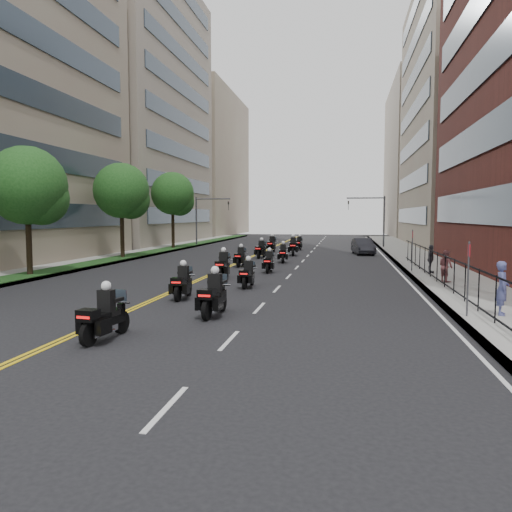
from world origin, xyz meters
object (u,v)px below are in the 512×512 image
(motorcycle_1, at_px, (214,297))
(motorcycle_11, at_px, (299,244))
(motorcycle_2, at_px, (183,284))
(parked_sedan, at_px, (363,246))
(pedestrian_c, at_px, (431,259))
(motorcycle_0, at_px, (104,317))
(motorcycle_4, at_px, (223,266))
(motorcycle_3, at_px, (248,275))
(motorcycle_10, at_px, (272,245))
(motorcycle_9, at_px, (293,247))
(pedestrian_b, at_px, (446,266))
(motorcycle_5, at_px, (269,263))
(pedestrian_a, at_px, (502,288))
(motorcycle_7, at_px, (283,254))
(motorcycle_6, at_px, (241,258))
(motorcycle_8, at_px, (261,250))

(motorcycle_1, distance_m, motorcycle_11, 33.79)
(motorcycle_2, xyz_separation_m, parked_sedan, (8.33, 26.06, 0.09))
(motorcycle_1, xyz_separation_m, pedestrian_c, (9.42, 13.76, 0.29))
(motorcycle_0, bearing_deg, motorcycle_2, 97.91)
(motorcycle_1, relative_size, motorcycle_2, 1.07)
(motorcycle_4, xyz_separation_m, pedestrian_c, (11.59, 3.61, 0.29))
(parked_sedan, bearing_deg, motorcycle_3, -113.76)
(motorcycle_10, relative_size, motorcycle_11, 1.11)
(motorcycle_9, bearing_deg, pedestrian_b, -64.96)
(parked_sedan, bearing_deg, motorcycle_5, -119.65)
(motorcycle_2, bearing_deg, motorcycle_3, 59.39)
(pedestrian_a, xyz_separation_m, pedestrian_b, (-0.20, 8.49, -0.11))
(motorcycle_7, bearing_deg, pedestrian_b, -52.26)
(motorcycle_5, distance_m, motorcycle_7, 6.49)
(motorcycle_6, bearing_deg, motorcycle_3, -74.32)
(motorcycle_10, distance_m, pedestrian_a, 31.56)
(motorcycle_11, bearing_deg, motorcycle_9, -85.27)
(motorcycle_1, distance_m, motorcycle_6, 16.98)
(motorcycle_3, distance_m, motorcycle_8, 16.96)
(pedestrian_b, bearing_deg, motorcycle_4, 60.88)
(motorcycle_1, relative_size, motorcycle_3, 1.14)
(motorcycle_4, distance_m, pedestrian_c, 12.14)
(motorcycle_6, height_order, pedestrian_b, pedestrian_b)
(motorcycle_10, relative_size, parked_sedan, 0.54)
(motorcycle_4, relative_size, pedestrian_c, 1.43)
(motorcycle_10, xyz_separation_m, pedestrian_b, (11.87, -20.68, 0.25))
(motorcycle_0, relative_size, parked_sedan, 0.51)
(motorcycle_3, distance_m, motorcycle_11, 26.75)
(motorcycle_2, bearing_deg, motorcycle_4, 87.77)
(motorcycle_10, distance_m, motorcycle_11, 4.11)
(motorcycle_2, relative_size, pedestrian_c, 1.34)
(motorcycle_4, bearing_deg, motorcycle_6, 91.44)
(motorcycle_7, relative_size, pedestrian_b, 1.36)
(motorcycle_2, distance_m, motorcycle_5, 10.55)
(motorcycle_0, height_order, motorcycle_2, motorcycle_0)
(motorcycle_3, bearing_deg, motorcycle_5, 91.97)
(motorcycle_0, height_order, motorcycle_6, motorcycle_0)
(motorcycle_8, relative_size, pedestrian_c, 1.38)
(motorcycle_10, xyz_separation_m, parked_sedan, (8.47, -1.02, 0.03))
(pedestrian_c, bearing_deg, pedestrian_b, -166.64)
(motorcycle_1, xyz_separation_m, motorcycle_6, (-2.58, 16.78, -0.07))
(motorcycle_8, relative_size, motorcycle_9, 0.89)
(motorcycle_4, distance_m, motorcycle_8, 13.72)
(motorcycle_4, xyz_separation_m, motorcycle_11, (2.09, 23.64, -0.06))
(motorcycle_6, bearing_deg, motorcycle_11, 83.46)
(motorcycle_0, height_order, motorcycle_11, motorcycle_0)
(motorcycle_11, bearing_deg, pedestrian_b, -64.32)
(motorcycle_0, bearing_deg, pedestrian_c, 63.92)
(motorcycle_8, height_order, pedestrian_b, pedestrian_b)
(motorcycle_11, xyz_separation_m, pedestrian_a, (9.78, -32.57, 0.43))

